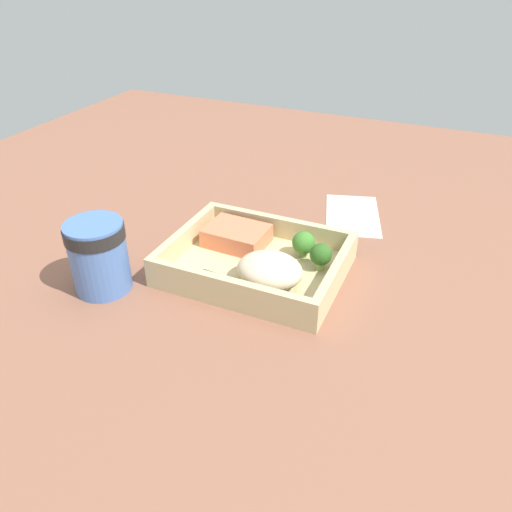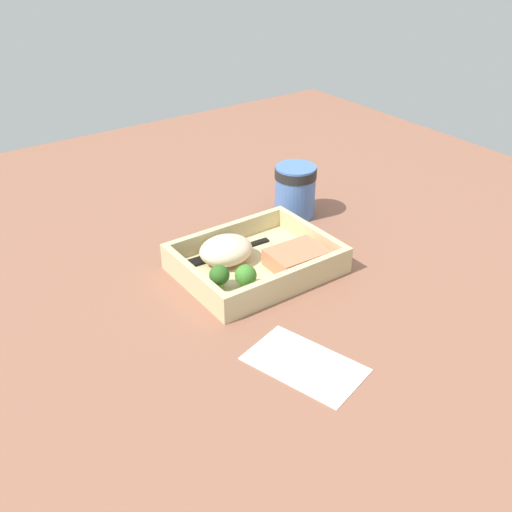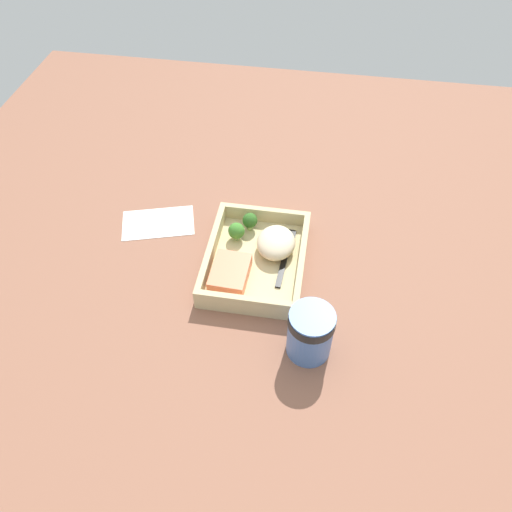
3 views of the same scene
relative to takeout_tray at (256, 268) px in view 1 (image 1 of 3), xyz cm
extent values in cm
cube|color=brown|center=(0.00, 0.00, -1.60)|extent=(160.00, 160.00, 2.00)
cube|color=#C8B684|center=(0.00, 0.00, 0.00)|extent=(24.98, 19.42, 1.20)
cube|color=#C8B684|center=(0.00, -9.11, 2.27)|extent=(24.98, 1.20, 3.33)
cube|color=#C8B684|center=(0.00, 9.11, 2.27)|extent=(24.98, 1.20, 3.33)
cube|color=#C8B684|center=(-11.89, 0.00, 2.27)|extent=(1.20, 17.02, 3.33)
cube|color=#C8B684|center=(11.89, 0.00, 2.27)|extent=(1.20, 17.02, 3.33)
cube|color=#F07852|center=(-5.15, 4.24, 2.02)|extent=(9.50, 7.25, 2.85)
ellipsoid|color=beige|center=(3.60, -3.51, 2.78)|extent=(9.15, 7.78, 4.35)
cylinder|color=#8AAD61|center=(8.83, 2.72, 1.39)|extent=(1.21, 1.21, 1.59)
sphere|color=#2D5D1F|center=(8.83, 2.72, 3.06)|extent=(3.18, 3.18, 3.18)
cylinder|color=#7B9F5B|center=(5.48, 4.97, 1.30)|extent=(1.30, 1.30, 1.40)
sphere|color=#3E7E2B|center=(5.48, 4.97, 2.94)|extent=(3.42, 3.42, 3.42)
cube|color=black|center=(-0.09, -5.54, 0.82)|extent=(12.44, 1.78, 0.44)
cube|color=black|center=(7.80, -5.97, 0.82)|extent=(3.52, 2.38, 0.44)
cylinder|color=#4B73BA|center=(-17.87, -12.19, 4.48)|extent=(7.75, 7.75, 10.17)
cylinder|color=black|center=(-17.87, -12.19, 8.25)|extent=(7.98, 7.98, 1.83)
cube|color=white|center=(8.46, 23.09, -0.48)|extent=(13.20, 17.42, 0.24)
camera|label=1|loc=(24.64, -55.48, 40.74)|focal=35.00mm
camera|label=2|loc=(49.04, 69.01, 52.56)|focal=42.00mm
camera|label=3|loc=(-64.90, -10.50, 76.38)|focal=35.00mm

